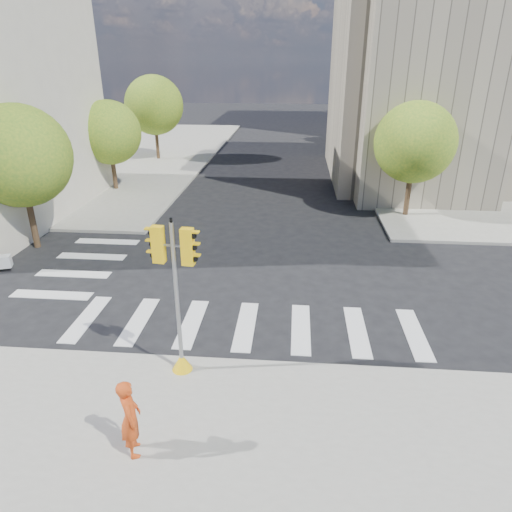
{
  "coord_description": "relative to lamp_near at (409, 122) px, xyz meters",
  "views": [
    {
      "loc": [
        1.34,
        -14.72,
        8.02
      ],
      "look_at": [
        0.16,
        -1.05,
        2.1
      ],
      "focal_mm": 32.0,
      "sensor_mm": 36.0,
      "label": 1
    }
  ],
  "objects": [
    {
      "name": "ground",
      "position": [
        -8.0,
        -14.0,
        -4.58
      ],
      "size": [
        160.0,
        160.0,
        0.0
      ],
      "primitive_type": "plane",
      "color": "black",
      "rests_on": "ground"
    },
    {
      "name": "sidewalk_far_left",
      "position": [
        -28.0,
        12.0,
        -4.5
      ],
      "size": [
        28.0,
        40.0,
        0.15
      ],
      "primitive_type": "cube",
      "color": "gray",
      "rests_on": "ground"
    },
    {
      "name": "tree_lw_near",
      "position": [
        -18.5,
        -10.0,
        -0.38
      ],
      "size": [
        4.4,
        4.4,
        6.41
      ],
      "color": "#382616",
      "rests_on": "ground"
    },
    {
      "name": "tree_lw_mid",
      "position": [
        -18.5,
        0.0,
        -0.82
      ],
      "size": [
        4.0,
        4.0,
        5.77
      ],
      "color": "#382616",
      "rests_on": "ground"
    },
    {
      "name": "tree_lw_far",
      "position": [
        -18.5,
        10.0,
        -0.04
      ],
      "size": [
        4.8,
        4.8,
        6.95
      ],
      "color": "#382616",
      "rests_on": "ground"
    },
    {
      "name": "tree_re_near",
      "position": [
        -0.5,
        -4.0,
        -0.53
      ],
      "size": [
        4.2,
        4.2,
        6.16
      ],
      "color": "#382616",
      "rests_on": "ground"
    },
    {
      "name": "tree_re_mid",
      "position": [
        -0.5,
        8.0,
        -0.23
      ],
      "size": [
        4.6,
        4.6,
        6.66
      ],
      "color": "#382616",
      "rests_on": "ground"
    },
    {
      "name": "tree_re_far",
      "position": [
        -0.5,
        20.0,
        -0.71
      ],
      "size": [
        4.0,
        4.0,
        5.88
      ],
      "color": "#382616",
      "rests_on": "ground"
    },
    {
      "name": "lamp_near",
      "position": [
        0.0,
        0.0,
        0.0
      ],
      "size": [
        0.35,
        0.18,
        8.11
      ],
      "color": "black",
      "rests_on": "sidewalk_far_right"
    },
    {
      "name": "lamp_far",
      "position": [
        0.0,
        14.0,
        0.0
      ],
      "size": [
        0.35,
        0.18,
        8.11
      ],
      "color": "black",
      "rests_on": "sidewalk_far_right"
    },
    {
      "name": "traffic_signal",
      "position": [
        -9.58,
        -18.6,
        -2.57
      ],
      "size": [
        1.08,
        0.56,
        4.4
      ],
      "rotation": [
        0.0,
        0.0,
        -0.12
      ],
      "color": "yellow",
      "rests_on": "sidewalk_near"
    },
    {
      "name": "photographer",
      "position": [
        -9.95,
        -21.51,
        -3.5
      ],
      "size": [
        0.68,
        0.8,
        1.86
      ],
      "primitive_type": "imported",
      "rotation": [
        0.0,
        0.0,
        1.98
      ],
      "color": "#C43F12",
      "rests_on": "sidewalk_near"
    }
  ]
}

